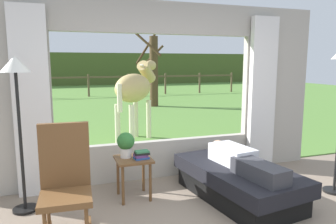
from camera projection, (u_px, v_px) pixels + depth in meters
The scene contains 15 objects.
back_wall_with_window at pixel (158, 94), 4.63m from camera, with size 5.20×0.12×2.55m.
curtain_panel_left at pixel (32, 103), 3.97m from camera, with size 0.44×0.10×2.40m, color silver.
curtain_panel_right at pixel (262, 94), 5.05m from camera, with size 0.44×0.10×2.40m, color silver.
outdoor_pasture_lawn at pixel (91, 99), 15.02m from camera, with size 36.00×21.68×0.02m, color #568438.
distant_hill_ridge at pixel (78, 69), 24.04m from camera, with size 36.00×2.00×2.40m, color #465627.
recliner_sofa at pixel (237, 182), 4.00m from camera, with size 1.14×1.81×0.42m.
reclining_person at pixel (240, 160), 3.90m from camera, with size 0.42×1.44×0.22m.
rocking_chair at pixel (66, 183), 3.09m from camera, with size 0.50×0.70×1.12m.
side_table at pixel (133, 165), 3.99m from camera, with size 0.44×0.44×0.52m.
potted_plant at pixel (126, 143), 3.98m from camera, with size 0.22×0.22×0.32m.
book_stack at pixel (141, 155), 3.94m from camera, with size 0.20×0.16×0.10m.
floor_lamp_left at pixel (17, 87), 3.48m from camera, with size 0.32×0.32×1.78m.
horse at pixel (135, 88), 6.76m from camera, with size 1.42×1.62×1.73m.
pasture_tree at pixel (153, 69), 12.15m from camera, with size 1.29×1.44×2.83m.
pasture_fence_line at pixel (88, 82), 15.68m from camera, with size 16.10×0.10×1.10m.
Camera 1 is at (-1.35, -2.16, 1.71)m, focal length 34.03 mm.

